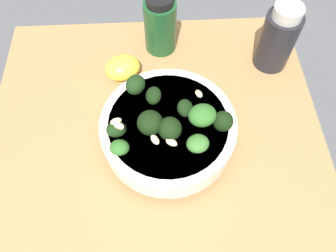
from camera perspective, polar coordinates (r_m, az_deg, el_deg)
The scene contains 5 objects.
ground_plane at distance 58.58cm, azimuth -2.05°, elevation -3.42°, with size 58.49×58.49×3.82cm, color #996D42.
bowl_of_broccoli at distance 53.56cm, azimuth 0.02°, elevation -0.02°, with size 21.88×21.81×9.84cm.
lemon_wedge at distance 63.94cm, azimuth -7.87°, elevation 9.97°, with size 6.70×5.49×4.03cm, color yellow.
bottle_tall at distance 65.62cm, azimuth 18.47°, elevation 14.19°, with size 6.55×6.55×13.34cm.
bottle_short at distance 65.83cm, azimuth -1.35°, elevation 17.18°, with size 6.21×6.21×12.06cm.
Camera 1 is at (0.72, -26.48, 50.34)cm, focal length 35.23 mm.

